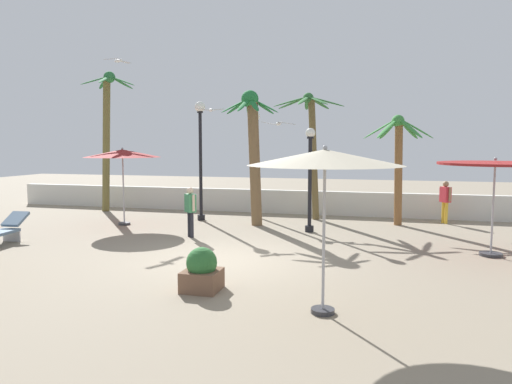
% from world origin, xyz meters
% --- Properties ---
extents(ground_plane, '(56.00, 56.00, 0.00)m').
position_xyz_m(ground_plane, '(0.00, 0.00, 0.00)').
color(ground_plane, gray).
extents(boundary_wall, '(25.20, 0.30, 0.95)m').
position_xyz_m(boundary_wall, '(0.00, 8.16, 0.48)').
color(boundary_wall, silver).
rests_on(boundary_wall, ground_plane).
extents(patio_umbrella_0, '(2.55, 2.55, 2.81)m').
position_xyz_m(patio_umbrella_0, '(2.72, -3.06, 2.59)').
color(patio_umbrella_0, '#333338').
rests_on(patio_umbrella_0, ground_plane).
extents(patio_umbrella_1, '(2.75, 2.75, 2.50)m').
position_xyz_m(patio_umbrella_1, '(6.37, 2.15, 2.22)').
color(patio_umbrella_1, '#333338').
rests_on(patio_umbrella_1, ground_plane).
extents(patio_umbrella_2, '(2.64, 2.64, 2.71)m').
position_xyz_m(patio_umbrella_2, '(-5.10, 3.97, 2.49)').
color(patio_umbrella_2, '#333338').
rests_on(patio_umbrella_2, ground_plane).
extents(palm_tree_0, '(2.37, 2.10, 3.84)m').
position_xyz_m(palm_tree_0, '(4.18, 6.37, 2.47)').
color(palm_tree_0, brown).
rests_on(palm_tree_0, ground_plane).
extents(palm_tree_1, '(2.01, 2.02, 4.68)m').
position_xyz_m(palm_tree_1, '(-0.69, 5.07, 2.89)').
color(palm_tree_1, brown).
rests_on(palm_tree_1, ground_plane).
extents(palm_tree_2, '(2.17, 2.28, 5.82)m').
position_xyz_m(palm_tree_2, '(-7.48, 6.83, 3.51)').
color(palm_tree_2, brown).
rests_on(palm_tree_2, ground_plane).
extents(palm_tree_3, '(2.63, 2.69, 4.73)m').
position_xyz_m(palm_tree_3, '(1.07, 6.90, 3.10)').
color(palm_tree_3, brown).
rests_on(palm_tree_3, ground_plane).
extents(lamp_post_0, '(0.32, 0.32, 4.06)m').
position_xyz_m(lamp_post_0, '(-1.08, 6.92, 2.31)').
color(lamp_post_0, black).
rests_on(lamp_post_0, ground_plane).
extents(lamp_post_1, '(0.39, 0.39, 4.39)m').
position_xyz_m(lamp_post_1, '(-2.85, 5.61, 2.77)').
color(lamp_post_1, black).
rests_on(lamp_post_1, ground_plane).
extents(lamp_post_2, '(0.31, 0.31, 3.34)m').
position_xyz_m(lamp_post_2, '(1.41, 4.27, 1.85)').
color(lamp_post_2, black).
rests_on(lamp_post_2, ground_plane).
extents(lounge_chair_0, '(0.70, 1.90, 0.83)m').
position_xyz_m(lounge_chair_0, '(-6.73, 0.11, 0.40)').
color(lounge_chair_0, '#B7B7BC').
rests_on(lounge_chair_0, ground_plane).
extents(guest_0, '(0.39, 0.49, 1.52)m').
position_xyz_m(guest_0, '(5.85, 7.14, 0.91)').
color(guest_0, gold).
rests_on(guest_0, ground_plane).
extents(guest_1, '(0.43, 0.42, 1.53)m').
position_xyz_m(guest_1, '(-1.97, 2.49, 0.92)').
color(guest_1, '#26262D').
rests_on(guest_1, ground_plane).
extents(seagull_0, '(1.34, 0.42, 0.16)m').
position_xyz_m(seagull_0, '(-0.14, 6.65, 3.59)').
color(seagull_0, white).
extents(seagull_1, '(0.88, 0.55, 0.14)m').
position_xyz_m(seagull_1, '(-2.28, 5.21, 4.04)').
color(seagull_1, white).
extents(seagull_2, '(0.42, 1.37, 0.17)m').
position_xyz_m(seagull_2, '(-6.29, 5.85, 6.04)').
color(seagull_2, white).
extents(planter, '(0.70, 0.70, 0.85)m').
position_xyz_m(planter, '(0.31, -2.41, 0.38)').
color(planter, brown).
rests_on(planter, ground_plane).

